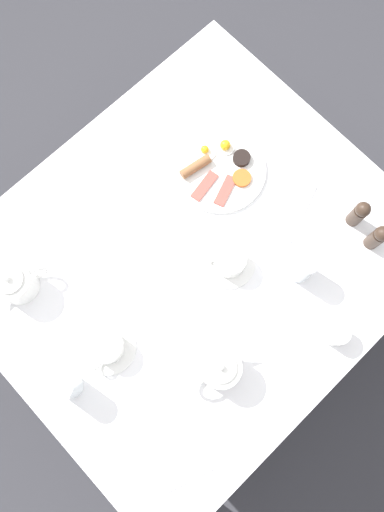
% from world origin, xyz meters
% --- Properties ---
extents(ground_plane, '(8.00, 8.00, 0.00)m').
position_xyz_m(ground_plane, '(0.00, 0.00, 0.00)').
color(ground_plane, '#333338').
extents(table, '(1.05, 1.20, 0.76)m').
position_xyz_m(table, '(0.00, 0.00, 0.70)').
color(table, white).
rests_on(table, ground_plane).
extents(breakfast_plate, '(0.28, 0.28, 0.04)m').
position_xyz_m(breakfast_plate, '(0.14, -0.25, 0.77)').
color(breakfast_plate, white).
rests_on(breakfast_plate, table).
extents(teapot_near, '(0.11, 0.20, 0.12)m').
position_xyz_m(teapot_near, '(-0.28, 0.16, 0.81)').
color(teapot_near, white).
rests_on(teapot_near, table).
extents(teapot_far, '(0.11, 0.19, 0.12)m').
position_xyz_m(teapot_far, '(0.28, 0.41, 0.81)').
color(teapot_far, white).
rests_on(teapot_far, table).
extents(teacup_with_saucer_left, '(0.15, 0.15, 0.07)m').
position_xyz_m(teacup_with_saucer_left, '(-0.03, 0.34, 0.79)').
color(teacup_with_saucer_left, white).
rests_on(teacup_with_saucer_left, table).
extents(teacup_with_saucer_right, '(0.15, 0.15, 0.07)m').
position_xyz_m(teacup_with_saucer_right, '(-0.09, -0.06, 0.79)').
color(teacup_with_saucer_right, white).
rests_on(teacup_with_saucer_right, table).
extents(water_glass_tall, '(0.07, 0.07, 0.12)m').
position_xyz_m(water_glass_tall, '(-0.03, 0.48, 0.82)').
color(water_glass_tall, white).
rests_on(water_glass_tall, table).
extents(water_glass_short, '(0.07, 0.07, 0.13)m').
position_xyz_m(water_glass_short, '(-0.24, -0.19, 0.83)').
color(water_glass_short, white).
rests_on(water_glass_short, table).
extents(creamer_jug, '(0.09, 0.07, 0.07)m').
position_xyz_m(creamer_jug, '(-0.43, -0.13, 0.79)').
color(creamer_jug, white).
rests_on(creamer_jug, table).
extents(pepper_grinder, '(0.04, 0.04, 0.12)m').
position_xyz_m(pepper_grinder, '(-0.24, -0.42, 0.82)').
color(pepper_grinder, '#38281E').
rests_on(pepper_grinder, table).
extents(salt_grinder, '(0.04, 0.04, 0.12)m').
position_xyz_m(salt_grinder, '(-0.32, -0.40, 0.82)').
color(salt_grinder, '#38281E').
rests_on(salt_grinder, table).
extents(fork_by_plate, '(0.06, 0.16, 0.00)m').
position_xyz_m(fork_by_plate, '(-0.42, 0.43, 0.76)').
color(fork_by_plate, silver).
rests_on(fork_by_plate, table).
extents(knife_by_plate, '(0.09, 0.21, 0.00)m').
position_xyz_m(knife_by_plate, '(-0.13, -0.32, 0.76)').
color(knife_by_plate, silver).
rests_on(knife_by_plate, table).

